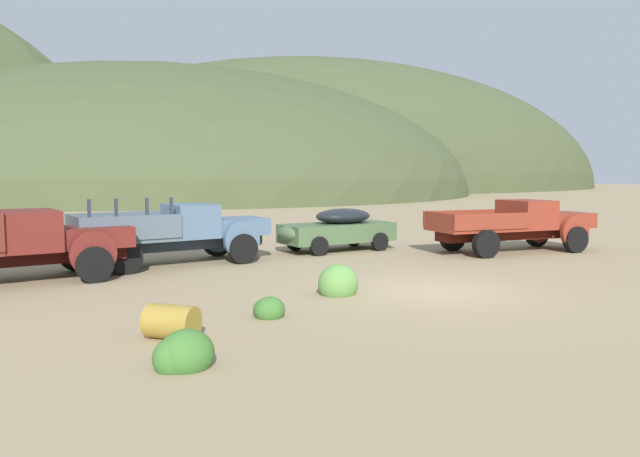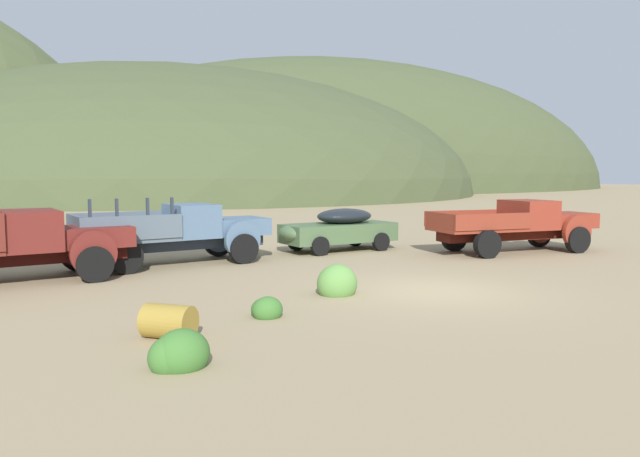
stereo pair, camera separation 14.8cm
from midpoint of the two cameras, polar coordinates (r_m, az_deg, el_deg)
The scene contains 11 objects.
ground_plane at distance 14.80m, azimuth 11.27°, elevation -5.93°, with size 300.00×300.00×0.00m, color #998460.
hill_center at distance 92.06m, azimuth -14.22°, elevation 3.33°, with size 88.52×88.81×35.36m, color #424C2D.
hill_far_right at distance 105.23m, azimuth 4.38°, elevation 3.70°, with size 116.60×50.07×44.18m, color #424C2D.
truck_oxblood at distance 17.51m, azimuth -26.32°, elevation -1.28°, with size 6.22×2.59×1.91m.
truck_chalk_blue at distance 19.34m, azimuth -12.32°, elevation -0.35°, with size 6.05×2.34×2.16m.
car_weathered_green at distance 21.97m, azimuth 1.72°, elevation -0.05°, with size 4.56×2.00×1.57m.
truck_rust_red at distance 23.07m, azimuth 19.34°, elevation 0.35°, with size 6.61×3.28×1.89m.
oil_drum_tipped at distance 10.70m, azimuth -13.96°, elevation -8.66°, with size 1.02×1.05×0.60m.
bush_back_edge at distance 12.01m, azimuth -4.86°, elevation -7.79°, with size 0.63×0.68×0.54m.
bush_front_right at distance 14.15m, azimuth 2.06°, elevation -5.31°, with size 1.01×0.89×0.93m.
bush_lone_scrub at distance 9.14m, azimuth -13.04°, elevation -11.75°, with size 0.92×0.75×0.74m.
Camera 2 is at (-9.99, -10.52, 2.85)m, focal length 33.30 mm.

